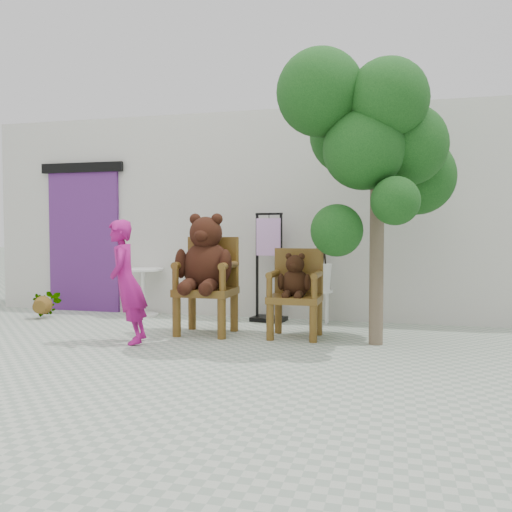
# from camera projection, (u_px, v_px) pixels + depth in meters

# --- Properties ---
(ground_plane) EXTENTS (60.00, 60.00, 0.00)m
(ground_plane) POSITION_uv_depth(u_px,v_px,m) (210.00, 359.00, 5.33)
(ground_plane) COLOR #A2A997
(ground_plane) RESTS_ON ground
(back_wall) EXTENTS (9.00, 1.00, 3.00)m
(back_wall) POSITION_uv_depth(u_px,v_px,m) (277.00, 215.00, 8.26)
(back_wall) COLOR beige
(back_wall) RESTS_ON ground
(doorway) EXTENTS (1.40, 0.11, 2.33)m
(doorway) POSITION_uv_depth(u_px,v_px,m) (84.00, 237.00, 8.52)
(doorway) COLOR #542369
(doorway) RESTS_ON ground
(chair_big) EXTENTS (0.71, 0.78, 1.48)m
(chair_big) POSITION_uv_depth(u_px,v_px,m) (206.00, 266.00, 6.63)
(chair_big) COLOR #513711
(chair_big) RESTS_ON ground
(chair_small) EXTENTS (0.60, 0.55, 1.05)m
(chair_small) POSITION_uv_depth(u_px,v_px,m) (296.00, 285.00, 6.43)
(chair_small) COLOR #513711
(chair_small) RESTS_ON ground
(person) EXTENTS (0.48, 0.59, 1.38)m
(person) POSITION_uv_depth(u_px,v_px,m) (127.00, 282.00, 6.06)
(person) COLOR #9C136B
(person) RESTS_ON ground
(cafe_table) EXTENTS (0.60, 0.60, 0.70)m
(cafe_table) POSITION_uv_depth(u_px,v_px,m) (143.00, 286.00, 8.05)
(cafe_table) COLOR white
(cafe_table) RESTS_ON ground
(display_stand) EXTENTS (0.50, 0.42, 1.51)m
(display_stand) POSITION_uv_depth(u_px,v_px,m) (269.00, 280.00, 7.56)
(display_stand) COLOR black
(display_stand) RESTS_ON ground
(stool_bucket) EXTENTS (0.32, 0.32, 1.45)m
(stool_bucket) POSITION_uv_depth(u_px,v_px,m) (321.00, 276.00, 7.38)
(stool_bucket) COLOR white
(stool_bucket) RESTS_ON ground
(tree) EXTENTS (1.92, 1.81, 3.17)m
(tree) POSITION_uv_depth(u_px,v_px,m) (370.00, 140.00, 5.91)
(tree) COLOR brown
(tree) RESTS_ON ground
(potted_plant) EXTENTS (0.51, 0.48, 0.46)m
(potted_plant) POSITION_uv_depth(u_px,v_px,m) (45.00, 302.00, 7.88)
(potted_plant) COLOR black
(potted_plant) RESTS_ON ground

